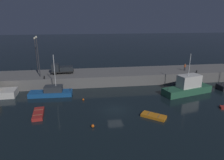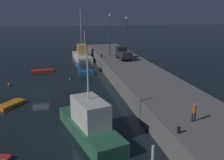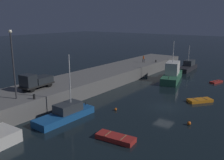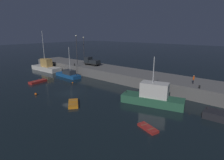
# 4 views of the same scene
# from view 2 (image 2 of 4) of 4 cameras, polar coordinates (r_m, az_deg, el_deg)

# --- Properties ---
(ground_plane) EXTENTS (320.00, 320.00, 0.00)m
(ground_plane) POSITION_cam_2_polar(r_m,az_deg,el_deg) (39.52, -16.10, -2.49)
(ground_plane) COLOR black
(pier_quay) EXTENTS (66.58, 8.44, 2.38)m
(pier_quay) POSITION_cam_2_polar(r_m,az_deg,el_deg) (41.09, 6.13, 0.47)
(pier_quay) COLOR slate
(pier_quay) RESTS_ON ground
(fishing_trawler_red) EXTENTS (11.35, 3.95, 12.16)m
(fishing_trawler_red) POSITION_cam_2_polar(r_m,az_deg,el_deg) (62.45, -6.81, 5.66)
(fishing_trawler_red) COLOR silver
(fishing_trawler_red) RESTS_ON ground
(fishing_boat_white) EXTENTS (8.28, 2.84, 8.09)m
(fishing_boat_white) POSITION_cam_2_polar(r_m,az_deg,el_deg) (50.46, -6.10, 2.81)
(fishing_boat_white) COLOR #195193
(fishing_boat_white) RESTS_ON ground
(fishing_boat_orange) EXTENTS (10.75, 5.55, 8.10)m
(fishing_boat_orange) POSITION_cam_2_polar(r_m,az_deg,el_deg) (24.55, -5.09, -9.66)
(fishing_boat_orange) COLOR #2D6647
(fishing_boat_orange) RESTS_ON ground
(rowboat_white_mid) EXTENTS (1.96, 4.31, 0.55)m
(rowboat_white_mid) POSITION_cam_2_polar(r_m,az_deg,el_deg) (51.27, -15.50, 1.96)
(rowboat_white_mid) COLOR #B22823
(rowboat_white_mid) RESTS_ON ground
(dinghy_red_small) EXTENTS (3.88, 3.52, 0.47)m
(dinghy_red_small) POSITION_cam_2_polar(r_m,az_deg,el_deg) (34.77, -22.04, -5.16)
(dinghy_red_small) COLOR orange
(dinghy_red_small) RESTS_ON ground
(mooring_buoy_near) EXTENTS (0.46, 0.46, 0.46)m
(mooring_buoy_near) POSITION_cam_2_polar(r_m,az_deg,el_deg) (43.90, -22.30, -0.95)
(mooring_buoy_near) COLOR orange
(mooring_buoy_near) RESTS_ON ground
(mooring_buoy_mid) EXTENTS (0.36, 0.36, 0.36)m
(mooring_buoy_mid) POSITION_cam_2_polar(r_m,az_deg,el_deg) (44.45, -9.49, 0.16)
(mooring_buoy_mid) COLOR orange
(mooring_buoy_mid) RESTS_ON ground
(lamp_post_west) EXTENTS (0.44, 0.44, 8.05)m
(lamp_post_west) POSITION_cam_2_polar(r_m,az_deg,el_deg) (55.45, 3.24, 10.65)
(lamp_post_west) COLOR #38383D
(lamp_post_west) RESTS_ON pier_quay
(lamp_post_east) EXTENTS (0.44, 0.44, 8.65)m
(lamp_post_east) POSITION_cam_2_polar(r_m,az_deg,el_deg) (53.30, -0.48, 10.81)
(lamp_post_east) COLOR #38383D
(lamp_post_east) RESTS_ON pier_quay
(utility_truck) EXTENTS (5.19, 2.37, 2.35)m
(utility_truck) POSITION_cam_2_polar(r_m,az_deg,el_deg) (49.99, 2.58, 6.01)
(utility_truck) COLOR black
(utility_truck) RESTS_ON pier_quay
(dockworker) EXTENTS (0.37, 0.44, 1.68)m
(dockworker) POSITION_cam_2_polar(r_m,az_deg,el_deg) (23.25, 18.17, -6.74)
(dockworker) COLOR black
(dockworker) RESTS_ON pier_quay
(bollard_west) EXTENTS (0.28, 0.28, 0.64)m
(bollard_west) POSITION_cam_2_polar(r_m,az_deg,el_deg) (52.35, -2.36, 5.53)
(bollard_west) COLOR black
(bollard_west) RESTS_ON pier_quay
(bollard_central) EXTENTS (0.28, 0.28, 0.54)m
(bollard_central) POSITION_cam_2_polar(r_m,az_deg,el_deg) (21.06, 14.89, -10.93)
(bollard_central) COLOR black
(bollard_central) RESTS_ON pier_quay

